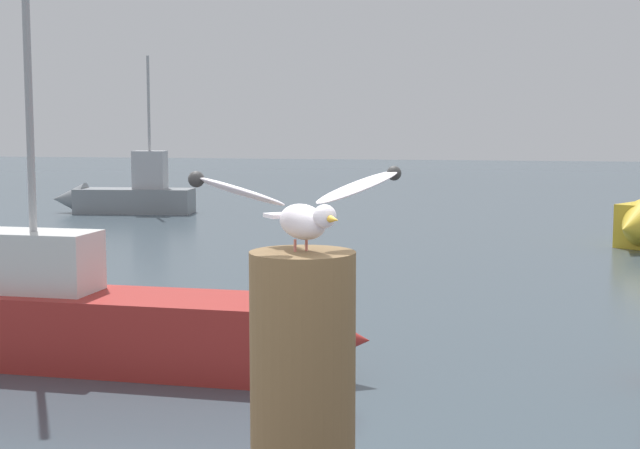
# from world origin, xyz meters

# --- Properties ---
(mooring_post) EXTENTS (0.30, 0.30, 0.79)m
(mooring_post) POSITION_xyz_m (0.60, -0.27, 1.78)
(mooring_post) COLOR brown
(mooring_post) RESTS_ON harbor_quay
(seagull) EXTENTS (0.57, 0.50, 0.24)m
(seagull) POSITION_xyz_m (0.61, -0.27, 2.30)
(seagull) COLOR #C66A60
(seagull) RESTS_ON mooring_post
(boat_grey) EXTENTS (4.06, 1.40, 4.45)m
(boat_grey) POSITION_xyz_m (-9.39, 21.41, 0.49)
(boat_grey) COLOR gray
(boat_grey) RESTS_ON ground_plane
(boat_red) EXTENTS (5.19, 1.17, 4.55)m
(boat_red) POSITION_xyz_m (-2.71, 6.02, 0.48)
(boat_red) COLOR #B72D28
(boat_red) RESTS_ON ground_plane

